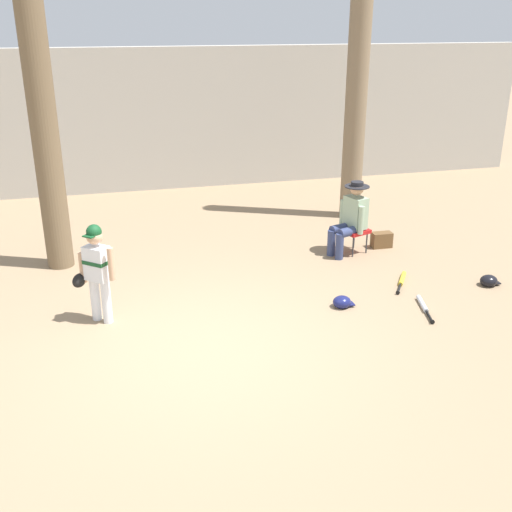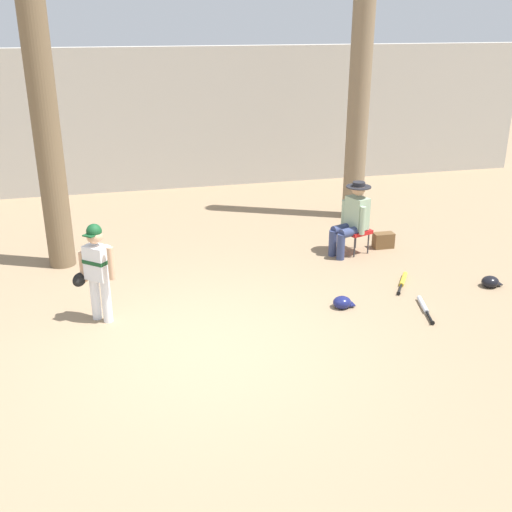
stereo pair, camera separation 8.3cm
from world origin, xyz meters
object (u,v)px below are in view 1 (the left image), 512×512
young_ballplayer (96,267)px  folding_stool (354,231)px  seated_spectator (351,216)px  batting_helmet_black (489,281)px  batting_helmet_navy (342,302)px  bat_yellow_trainer (402,280)px  tree_behind_spectator (358,73)px  handbag_beside_stool (382,240)px  tree_near_player (38,77)px  bat_aluminum_silver (423,306)px

young_ballplayer → folding_stool: young_ballplayer is taller
seated_spectator → batting_helmet_black: (1.47, -1.72, -0.57)m
batting_helmet_navy → bat_yellow_trainer: bearing=25.2°
tree_behind_spectator → batting_helmet_black: bearing=-79.7°
young_ballplayer → batting_helmet_black: 5.53m
folding_stool → tree_behind_spectator: bearing=69.1°
folding_stool → batting_helmet_black: 2.25m
batting_helmet_black → tree_behind_spectator: bearing=100.3°
batting_helmet_navy → tree_behind_spectator: bearing=66.0°
young_ballplayer → handbag_beside_stool: bearing=18.6°
tree_behind_spectator → young_ballplayer: 6.18m
tree_near_player → bat_aluminum_silver: tree_near_player is taller
young_ballplayer → batting_helmet_black: bearing=-3.0°
handbag_beside_stool → folding_stool: bearing=-170.1°
batting_helmet_navy → batting_helmet_black: bearing=3.0°
bat_yellow_trainer → batting_helmet_black: bearing=-20.0°
tree_behind_spectator → bat_yellow_trainer: (-0.51, -3.20, -2.67)m
bat_yellow_trainer → bat_aluminum_silver: bearing=-97.8°
folding_stool → bat_aluminum_silver: size_ratio=0.69×
batting_helmet_black → seated_spectator: bearing=130.6°
bat_aluminum_silver → batting_helmet_black: bearing=18.5°
young_ballplayer → bat_yellow_trainer: 4.37m
folding_stool → seated_spectator: (-0.09, -0.03, 0.28)m
tree_behind_spectator → folding_stool: 3.08m
handbag_beside_stool → seated_spectator: bearing=-168.6°
handbag_beside_stool → batting_helmet_navy: bearing=-127.4°
batting_helmet_black → batting_helmet_navy: bearing=-177.0°
tree_behind_spectator → bat_yellow_trainer: 4.20m
young_ballplayer → tree_near_player: bearing=105.3°
bat_yellow_trainer → tree_behind_spectator: bearing=81.0°
tree_behind_spectator → batting_helmet_black: (0.66, -3.63, -2.63)m
young_ballplayer → folding_stool: (4.10, 1.47, -0.38)m
folding_stool → bat_yellow_trainer: folding_stool is taller
young_ballplayer → bat_aluminum_silver: bearing=-9.7°
young_ballplayer → batting_helmet_navy: bearing=-7.4°
young_ballplayer → handbag_beside_stool: 4.95m
tree_near_player → tree_behind_spectator: tree_near_player is taller
folding_stool → bat_yellow_trainer: (0.21, -1.33, -0.33)m
young_ballplayer → batting_helmet_black: young_ballplayer is taller
bat_yellow_trainer → batting_helmet_navy: bearing=-154.8°
batting_helmet_navy → folding_stool: bearing=63.0°
tree_behind_spectator → seated_spectator: 2.92m
handbag_beside_stool → tree_near_player: bearing=174.3°
bat_yellow_trainer → handbag_beside_stool: bearing=76.5°
bat_aluminum_silver → batting_helmet_navy: size_ratio=2.52×
batting_helmet_black → bat_yellow_trainer: bearing=160.0°
handbag_beside_stool → batting_helmet_navy: size_ratio=1.15×
folding_stool → tree_near_player: bearing=172.4°
tree_behind_spectator → handbag_beside_stool: tree_behind_spectator is taller
bat_aluminum_silver → bat_yellow_trainer: bearing=82.2°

